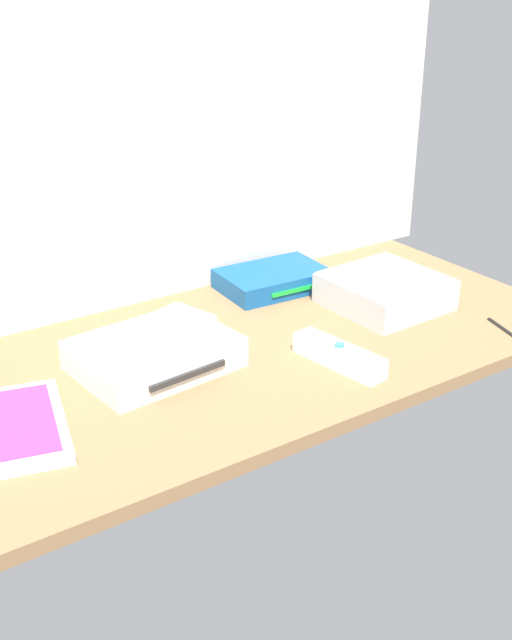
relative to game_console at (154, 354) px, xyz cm
name	(u,v)px	position (x,y,z in cm)	size (l,w,h in cm)	color
ground_plane	(256,350)	(15.92, -1.93, -3.20)	(100.00, 48.00, 2.00)	#936D47
back_wall	(167,103)	(15.92, 22.67, 29.80)	(110.00, 1.20, 64.00)	silver
game_console	(154,354)	(0.00, 0.00, 0.00)	(22.35, 17.91, 4.40)	white
mini_computer	(385,291)	(41.65, -1.89, 0.44)	(17.58, 17.58, 5.30)	silver
game_case	(8,428)	(-22.70, -5.15, -1.44)	(17.87, 21.77, 1.56)	white
network_router	(273,279)	(30.73, 14.54, -0.50)	(18.72, 13.20, 3.40)	#145193
remote_wand	(339,356)	(21.87, -14.01, -0.69)	(5.83, 15.18, 3.40)	white
remote_classic_pad	(161,331)	(1.14, -0.20, 3.21)	(16.13, 11.94, 2.40)	white
stylus_pen	(505,329)	(50.45, -19.84, -1.85)	(0.70, 0.70, 9.00)	black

